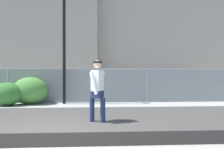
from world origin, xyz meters
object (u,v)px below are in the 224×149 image
parked_car_mid (120,85)px  skater (97,90)px  street_lamp (64,17)px  shrub_left (7,94)px  shrub_center (30,91)px  parked_car_near (14,85)px  skateboard (97,132)px

parked_car_mid → skater: bearing=-99.3°
street_lamp → shrub_left: bearing=-167.9°
parked_car_mid → shrub_center: bearing=-149.9°
shrub_left → shrub_center: size_ratio=0.82×
street_lamp → shrub_left: 4.78m
parked_car_near → shrub_center: bearing=-57.7°
shrub_center → skater: bearing=-61.0°
skateboard → parked_car_mid: size_ratio=0.18×
skater → parked_car_mid: 9.18m
skateboard → parked_car_mid: 9.20m
street_lamp → shrub_center: size_ratio=4.06×
parked_car_mid → shrub_center: parked_car_mid is taller
skater → street_lamp: street_lamp is taller
parked_car_mid → shrub_left: size_ratio=3.07×
street_lamp → skateboard: bearing=-74.6°
skateboard → shrub_left: 7.18m
street_lamp → parked_car_mid: bearing=41.4°
skater → parked_car_mid: skater is taller
street_lamp → parked_car_near: size_ratio=1.61×
skater → shrub_left: 7.18m
parked_car_mid → skateboard: bearing=-99.3°
skateboard → shrub_center: bearing=119.0°
shrub_center → street_lamp: bearing=0.9°
parked_car_mid → shrub_left: (-5.88, -3.40, -0.27)m
street_lamp → parked_car_mid: street_lamp is taller
skateboard → shrub_center: (-3.44, 6.20, 0.63)m
street_lamp → shrub_center: street_lamp is taller
skateboard → shrub_left: (-4.40, 5.65, 0.51)m
skater → shrub_center: size_ratio=1.04×
skateboard → skater: (0.00, 0.00, 1.08)m
street_lamp → shrub_center: bearing=-179.1°
street_lamp → parked_car_near: bearing=142.0°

